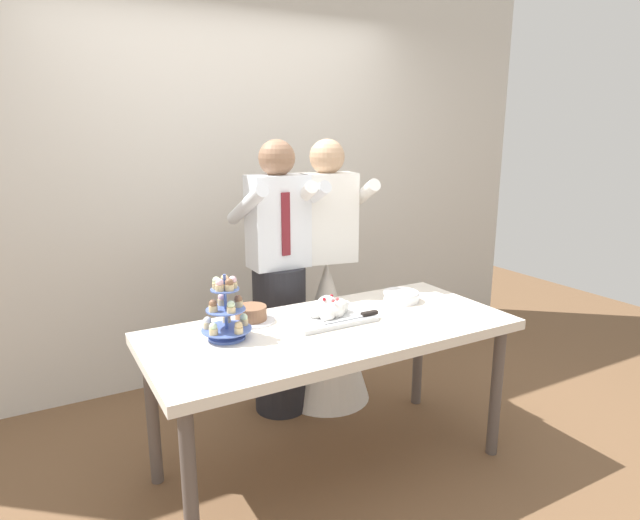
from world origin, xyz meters
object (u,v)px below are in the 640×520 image
at_px(cupcake_stand, 226,312).
at_px(main_cake_tray, 328,312).
at_px(person_groom, 279,294).
at_px(person_bride, 327,312).
at_px(dessert_table, 332,340).
at_px(round_cake, 251,315).
at_px(plate_stack, 401,296).

xyz_separation_m(cupcake_stand, main_cake_tray, (0.53, -0.00, -0.09)).
relative_size(person_groom, person_bride, 1.00).
relative_size(dessert_table, main_cake_tray, 4.14).
height_order(dessert_table, person_groom, person_groom).
bearing_deg(main_cake_tray, cupcake_stand, 179.65).
xyz_separation_m(round_cake, person_groom, (0.35, 0.43, -0.06)).
bearing_deg(person_bride, dessert_table, -117.94).
bearing_deg(person_groom, dessert_table, -92.84).
relative_size(dessert_table, person_groom, 1.08).
height_order(cupcake_stand, plate_stack, cupcake_stand).
relative_size(main_cake_tray, round_cake, 1.81).
relative_size(dessert_table, cupcake_stand, 5.90).
relative_size(cupcake_stand, person_bride, 0.18).
distance_m(person_groom, person_bride, 0.36).
xyz_separation_m(dessert_table, person_bride, (0.36, 0.67, -0.12)).
xyz_separation_m(main_cake_tray, person_bride, (0.33, 0.57, -0.23)).
bearing_deg(plate_stack, cupcake_stand, -177.12).
relative_size(dessert_table, plate_stack, 8.90).
bearing_deg(person_bride, plate_stack, -70.50).
bearing_deg(cupcake_stand, plate_stack, 2.88).
bearing_deg(person_groom, main_cake_tray, -90.25).
height_order(cupcake_stand, round_cake, cupcake_stand).
distance_m(round_cake, person_groom, 0.56).
distance_m(main_cake_tray, plate_stack, 0.51).
xyz_separation_m(cupcake_stand, plate_stack, (1.04, 0.05, -0.10)).
bearing_deg(dessert_table, person_bride, 62.06).
bearing_deg(person_groom, round_cake, -129.71).
distance_m(cupcake_stand, person_bride, 1.08).
height_order(dessert_table, round_cake, round_cake).
bearing_deg(plate_stack, dessert_table, -164.02).
bearing_deg(dessert_table, cupcake_stand, 168.47).
xyz_separation_m(dessert_table, cupcake_stand, (-0.50, 0.10, 0.20)).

